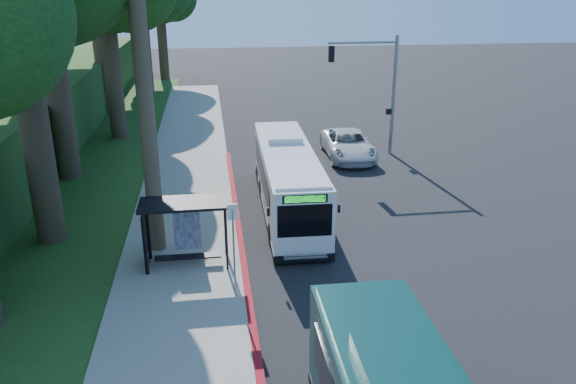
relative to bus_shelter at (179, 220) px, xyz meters
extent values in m
plane|color=black|center=(7.26, 2.86, -1.81)|extent=(140.00, 140.00, 0.00)
cube|color=gray|center=(-0.04, 2.86, -1.75)|extent=(4.50, 70.00, 0.12)
cube|color=maroon|center=(2.26, -1.14, -1.74)|extent=(0.25, 30.00, 0.13)
cube|color=#234719|center=(-5.74, 7.86, -1.78)|extent=(8.00, 70.00, 0.06)
cube|color=black|center=(0.26, -0.14, 0.69)|extent=(3.20, 1.50, 0.10)
cube|color=black|center=(-1.19, -0.14, -0.61)|extent=(0.06, 1.30, 2.20)
cube|color=navy|center=(0.26, 0.56, -0.56)|extent=(1.00, 0.12, 1.70)
cube|color=black|center=(0.26, -0.24, -1.36)|extent=(2.40, 0.40, 0.06)
cube|color=black|center=(-1.14, 0.46, -0.61)|extent=(0.08, 0.08, 2.40)
cube|color=black|center=(1.66, 0.46, -0.61)|extent=(0.08, 0.08, 2.40)
cube|color=black|center=(-1.14, -0.74, -0.61)|extent=(0.08, 0.08, 2.40)
cube|color=black|center=(1.66, -0.74, -0.61)|extent=(0.08, 0.08, 2.40)
cylinder|color=gray|center=(1.86, -2.14, -0.31)|extent=(0.06, 0.06, 3.00)
cube|color=white|center=(1.86, -2.14, 1.09)|extent=(0.35, 0.04, 0.55)
cylinder|color=gray|center=(12.06, 12.86, 1.69)|extent=(0.20, 0.20, 7.00)
cylinder|color=gray|center=(10.06, 12.86, 4.79)|extent=(4.00, 0.14, 0.14)
cube|color=black|center=(8.26, 12.86, 4.19)|extent=(0.30, 0.30, 0.90)
cube|color=black|center=(11.81, 12.86, 0.79)|extent=(0.25, 0.25, 0.35)
cylinder|color=#4C3F2D|center=(-0.94, 1.36, 4.69)|extent=(0.60, 0.60, 13.00)
cylinder|color=#382B1E|center=(-5.24, 2.86, 3.44)|extent=(1.10, 1.10, 10.50)
cylinder|color=#382B1E|center=(-6.24, 10.86, 4.14)|extent=(1.18, 1.18, 11.90)
cylinder|color=#382B1E|center=(-4.74, 18.86, 3.09)|extent=(1.06, 1.06, 9.80)
cylinder|color=#382B1E|center=(-6.74, 26.86, 3.79)|extent=(1.14, 1.14, 11.20)
cylinder|color=#382B1E|center=(-4.24, 34.86, 2.74)|extent=(1.02, 1.02, 9.10)
cylinder|color=#382B1E|center=(-3.24, 42.86, 2.39)|extent=(0.98, 0.98, 8.40)
cube|color=silver|center=(4.61, 4.70, -0.23)|extent=(2.52, 10.70, 2.53)
cube|color=black|center=(4.61, 4.70, -1.54)|extent=(2.54, 10.75, 0.31)
cube|color=black|center=(4.62, 5.14, 0.01)|extent=(2.52, 8.36, 0.98)
cube|color=black|center=(4.48, -0.58, -0.03)|extent=(1.99, 0.15, 1.24)
cube|color=black|center=(4.74, 9.98, 0.06)|extent=(1.81, 0.15, 0.89)
cube|color=#19E533|center=(4.48, -0.59, 0.81)|extent=(1.47, 0.12, 0.25)
cube|color=silver|center=(4.61, 4.70, 1.08)|extent=(2.32, 10.16, 0.11)
cube|color=silver|center=(4.65, 6.47, 1.23)|extent=(1.64, 2.26, 0.31)
cylinder|color=black|center=(3.50, 1.32, -1.36)|extent=(0.29, 0.89, 0.89)
cylinder|color=black|center=(5.55, 1.27, -1.36)|extent=(0.29, 0.89, 0.89)
cylinder|color=black|center=(3.68, 8.77, -1.36)|extent=(0.29, 0.89, 0.89)
cylinder|color=black|center=(5.73, 8.72, -1.36)|extent=(0.29, 0.89, 0.89)
cube|color=black|center=(4.67, -7.19, 0.13)|extent=(1.88, 0.13, 0.92)
cube|color=#093231|center=(4.63, -10.83, 1.34)|extent=(1.67, 2.32, 0.32)
imported|color=silver|center=(9.31, 12.40, -1.02)|extent=(2.80, 5.75, 1.57)
camera|label=1|loc=(1.29, -18.81, 8.01)|focal=35.00mm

